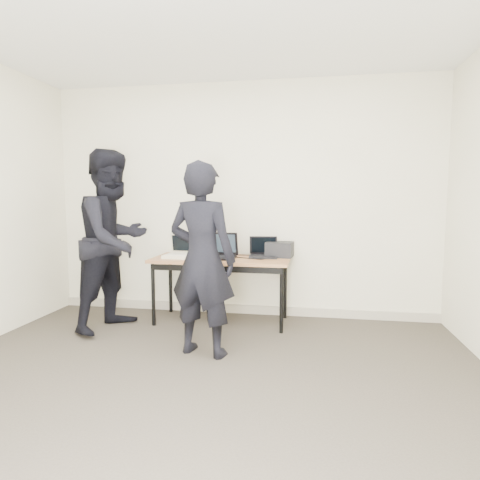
% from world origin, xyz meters
% --- Properties ---
extents(room, '(4.60, 4.60, 2.80)m').
position_xyz_m(room, '(0.00, 0.00, 1.35)').
color(room, '#3D362E').
rests_on(room, ground).
extents(desk, '(1.51, 0.67, 0.72)m').
position_xyz_m(desk, '(-0.16, 1.87, 0.66)').
color(desk, '#976239').
rests_on(desk, ground).
extents(laptop_beige, '(0.33, 0.32, 0.25)m').
position_xyz_m(laptop_beige, '(-0.61, 1.84, 0.77)').
color(laptop_beige, beige).
rests_on(laptop_beige, desk).
extents(laptop_center, '(0.36, 0.35, 0.27)m').
position_xyz_m(laptop_center, '(-0.17, 1.87, 0.78)').
color(laptop_center, black).
rests_on(laptop_center, desk).
extents(laptop_right, '(0.33, 0.32, 0.23)m').
position_xyz_m(laptop_right, '(0.29, 2.02, 0.77)').
color(laptop_right, black).
rests_on(laptop_right, desk).
extents(leather_satchel, '(0.38, 0.22, 0.25)m').
position_xyz_m(leather_satchel, '(-0.34, 2.10, 0.85)').
color(leather_satchel, brown).
rests_on(leather_satchel, desk).
extents(tissue, '(0.15, 0.12, 0.08)m').
position_xyz_m(tissue, '(-0.31, 2.10, 1.00)').
color(tissue, white).
rests_on(tissue, leather_satchel).
extents(equipment_box, '(0.31, 0.27, 0.17)m').
position_xyz_m(equipment_box, '(0.47, 2.06, 0.80)').
color(equipment_box, black).
rests_on(equipment_box, desk).
extents(power_brick, '(0.09, 0.06, 0.03)m').
position_xyz_m(power_brick, '(-0.38, 1.70, 0.74)').
color(power_brick, black).
rests_on(power_brick, desk).
extents(cables, '(1.15, 0.43, 0.01)m').
position_xyz_m(cables, '(-0.11, 1.87, 0.72)').
color(cables, silver).
rests_on(cables, desk).
extents(person_typist, '(0.69, 0.52, 1.69)m').
position_xyz_m(person_typist, '(-0.12, 0.95, 0.84)').
color(person_typist, black).
rests_on(person_typist, ground).
extents(person_observer, '(0.95, 1.08, 1.87)m').
position_xyz_m(person_observer, '(-1.22, 1.49, 0.94)').
color(person_observer, black).
rests_on(person_observer, ground).
extents(baseboard, '(4.50, 0.03, 0.10)m').
position_xyz_m(baseboard, '(0.00, 2.23, 0.05)').
color(baseboard, '#A89F8B').
rests_on(baseboard, ground).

